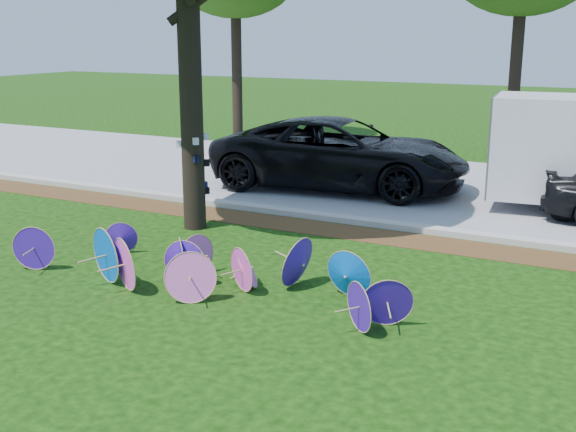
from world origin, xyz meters
name	(u,v)px	position (x,y,z in m)	size (l,w,h in m)	color
ground	(194,303)	(0.00, 0.00, 0.00)	(90.00, 90.00, 0.00)	black
mulch_strip	(324,229)	(0.00, 4.50, 0.01)	(90.00, 1.00, 0.01)	#472D16
curb	(338,218)	(0.00, 5.20, 0.06)	(90.00, 0.30, 0.12)	#B7B5AD
street	(402,184)	(0.00, 9.35, 0.01)	(90.00, 8.00, 0.01)	gray
parasol_pile	(205,266)	(-0.16, 0.55, 0.38)	(6.68, 2.00, 0.90)	#3E17A4
black_van	(340,154)	(-1.23, 8.15, 0.87)	(2.88, 6.25, 1.74)	black
cargo_trailer	(569,148)	(4.02, 8.31, 1.39)	(3.10, 1.96, 2.77)	silver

